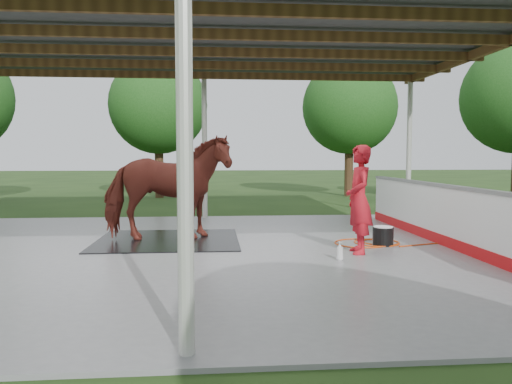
{
  "coord_description": "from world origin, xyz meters",
  "views": [
    {
      "loc": [
        0.24,
        -8.88,
        1.74
      ],
      "look_at": [
        1.0,
        0.01,
        1.09
      ],
      "focal_mm": 35.0,
      "sensor_mm": 36.0,
      "label": 1
    }
  ],
  "objects": [
    {
      "name": "ground",
      "position": [
        0.0,
        0.0,
        0.0
      ],
      "size": [
        100.0,
        100.0,
        0.0
      ],
      "primitive_type": "plane",
      "color": "#1E3814"
    },
    {
      "name": "concrete_slab",
      "position": [
        0.0,
        0.0,
        0.03
      ],
      "size": [
        12.0,
        10.0,
        0.05
      ],
      "primitive_type": "cube",
      "color": "slate",
      "rests_on": "ground"
    },
    {
      "name": "pavilion_structure",
      "position": [
        0.0,
        -0.0,
        3.97
      ],
      "size": [
        12.6,
        10.6,
        4.05
      ],
      "color": "beige",
      "rests_on": "ground"
    },
    {
      "name": "dasher_board",
      "position": [
        4.6,
        0.0,
        0.59
      ],
      "size": [
        0.16,
        8.0,
        1.15
      ],
      "color": "red",
      "rests_on": "concrete_slab"
    },
    {
      "name": "tree_belt",
      "position": [
        0.3,
        0.9,
        3.79
      ],
      "size": [
        28.0,
        28.0,
        5.8
      ],
      "color": "#382314",
      "rests_on": "ground"
    },
    {
      "name": "rubber_mat",
      "position": [
        -0.68,
        1.08,
        0.06
      ],
      "size": [
        2.79,
        2.61,
        0.02
      ],
      "primitive_type": "cube",
      "color": "black",
      "rests_on": "concrete_slab"
    },
    {
      "name": "horse",
      "position": [
        -0.68,
        1.08,
        1.11
      ],
      "size": [
        2.57,
        1.39,
        2.08
      ],
      "primitive_type": "imported",
      "rotation": [
        0.0,
        0.0,
        1.68
      ],
      "color": "maroon",
      "rests_on": "rubber_mat"
    },
    {
      "name": "handler",
      "position": [
        2.74,
        -0.5,
        0.99
      ],
      "size": [
        0.47,
        0.7,
        1.88
      ],
      "primitive_type": "imported",
      "rotation": [
        0.0,
        0.0,
        -1.61
      ],
      "color": "red",
      "rests_on": "concrete_slab"
    },
    {
      "name": "wash_bucket",
      "position": [
        3.42,
        0.19,
        0.23
      ],
      "size": [
        0.39,
        0.39,
        0.36
      ],
      "color": "black",
      "rests_on": "concrete_slab"
    },
    {
      "name": "soap_bottle_a",
      "position": [
        2.27,
        -1.05,
        0.2
      ],
      "size": [
        0.15,
        0.15,
        0.29
      ],
      "primitive_type": "imported",
      "rotation": [
        0.0,
        0.0,
        0.44
      ],
      "color": "silver",
      "rests_on": "concrete_slab"
    },
    {
      "name": "soap_bottle_b",
      "position": [
        3.28,
        0.21,
        0.14
      ],
      "size": [
        0.11,
        0.11,
        0.18
      ],
      "primitive_type": "imported",
      "rotation": [
        0.0,
        0.0,
        -0.91
      ],
      "color": "#338CD8",
      "rests_on": "concrete_slab"
    },
    {
      "name": "hose_coil",
      "position": [
        3.26,
        0.42,
        0.06
      ],
      "size": [
        2.29,
        1.0,
        0.02
      ],
      "color": "#C3420D",
      "rests_on": "concrete_slab"
    }
  ]
}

